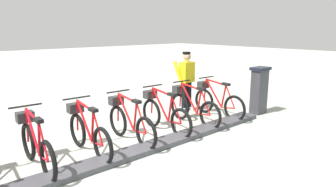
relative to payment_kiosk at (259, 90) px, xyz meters
The scene contains 10 objects.
ground_plane 4.19m from the payment_kiosk, 90.74° to the left, with size 60.00×60.00×0.00m, color #AEB4A7.
dock_rail_base 4.18m from the payment_kiosk, 90.74° to the left, with size 0.44×7.28×0.10m, color #47474C.
payment_kiosk is the anchor object (origin of this frame).
bike_docked_0 1.26m from the payment_kiosk, 62.40° to the left, with size 1.72×0.54×1.02m.
bike_docked_1 2.11m from the payment_kiosk, 74.20° to the left, with size 1.72×0.54×1.02m.
bike_docked_2 3.01m from the payment_kiosk, 79.02° to the left, with size 1.72×0.54×1.02m.
bike_docked_3 3.92m from the payment_kiosk, 81.60° to the left, with size 1.72×0.54×1.02m.
bike_docked_4 4.84m from the payment_kiosk, 83.21° to the left, with size 1.72×0.54×1.02m.
bike_docked_5 5.76m from the payment_kiosk, 84.30° to the left, with size 1.72×0.54×1.02m.
worker_near_rack 2.01m from the payment_kiosk, 39.37° to the left, with size 0.47×0.64×1.66m.
Camera 1 is at (-4.34, 3.04, 2.30)m, focal length 32.24 mm.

